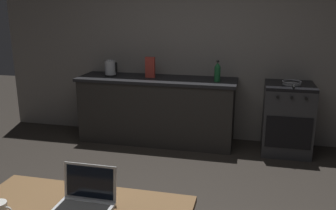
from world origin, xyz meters
The scene contains 8 objects.
back_wall centered at (0.30, 2.49, 1.36)m, with size 6.40×0.10×2.72m, color gray.
kitchen_counter centered at (-0.49, 2.14, 0.45)m, with size 2.16×0.64×0.90m.
stove_oven centered at (1.24, 2.13, 0.45)m, with size 0.60×0.62×0.90m.
laptop centered at (-0.11, -0.87, 0.79)m, with size 0.32×0.25×0.23m.
electric_kettle centered at (-1.15, 2.14, 1.01)m, with size 0.18×0.16×0.23m.
bottle centered at (0.33, 2.09, 1.03)m, with size 0.08×0.08×0.27m.
frying_pan centered at (1.26, 2.11, 0.93)m, with size 0.24×0.41×0.05m.
cereal_box centered at (-0.58, 2.16, 1.04)m, with size 0.13×0.05×0.28m.
Camera 1 is at (0.76, -2.52, 1.84)m, focal length 38.69 mm.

